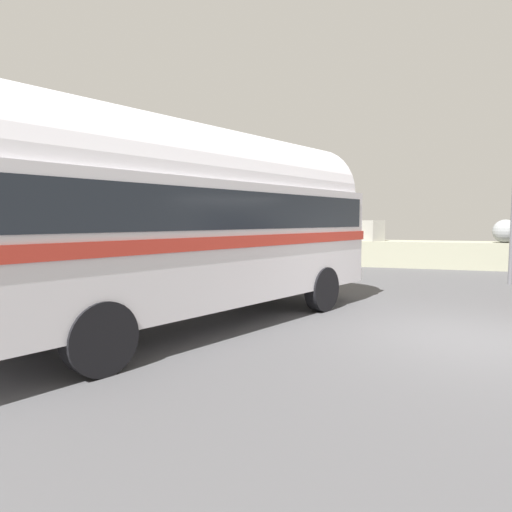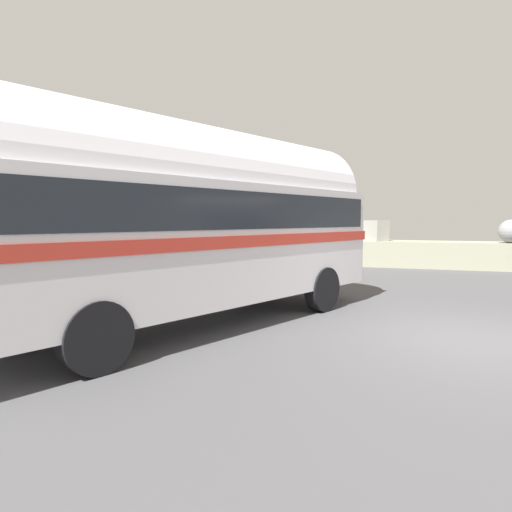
{
  "view_description": "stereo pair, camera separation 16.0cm",
  "coord_description": "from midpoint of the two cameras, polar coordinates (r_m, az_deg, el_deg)",
  "views": [
    {
      "loc": [
        -1.21,
        -7.87,
        1.99
      ],
      "look_at": [
        -3.98,
        0.9,
        1.23
      ],
      "focal_mm": 30.74,
      "sensor_mm": 36.0,
      "label": 1
    },
    {
      "loc": [
        -1.06,
        -7.82,
        1.99
      ],
      "look_at": [
        -3.98,
        0.9,
        1.23
      ],
      "focal_mm": 30.74,
      "sensor_mm": 36.0,
      "label": 2
    }
  ],
  "objects": [
    {
      "name": "ground",
      "position": [
        8.17,
        26.33,
        -9.79
      ],
      "size": [
        32.0,
        26.0,
        0.02
      ],
      "color": "#454548"
    },
    {
      "name": "breakwater",
      "position": [
        19.71,
        21.49,
        0.42
      ],
      "size": [
        31.36,
        1.87,
        2.33
      ],
      "color": "gray",
      "rests_on": "ground"
    },
    {
      "name": "vintage_coach",
      "position": [
        8.2,
        -7.34,
        5.11
      ],
      "size": [
        5.59,
        8.83,
        3.7
      ],
      "rotation": [
        0.0,
        0.0,
        -0.4
      ],
      "color": "black",
      "rests_on": "ground"
    }
  ]
}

